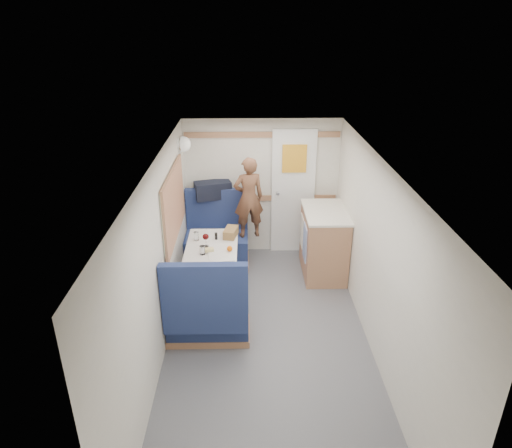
{
  "coord_description": "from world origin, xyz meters",
  "views": [
    {
      "loc": [
        -0.21,
        -3.97,
        3.23
      ],
      "look_at": [
        -0.11,
        0.9,
        1.03
      ],
      "focal_mm": 32.0,
      "sensor_mm": 36.0,
      "label": 1
    }
  ],
  "objects_px": {
    "dinette_table": "(212,256)",
    "tumbler_mid": "(196,236)",
    "pepper_grinder": "(216,236)",
    "tumbler_left": "(202,250)",
    "bench_far": "(217,243)",
    "tray": "(221,254)",
    "bench_near": "(208,315)",
    "galley_counter": "(323,242)",
    "dome_light": "(183,144)",
    "orange_fruit": "(230,249)",
    "bread_loaf": "(231,232)",
    "person": "(249,198)",
    "wine_glass": "(206,237)",
    "beer_glass": "(229,236)",
    "cheese_block": "(209,250)",
    "duffel_bag": "(213,190)"
  },
  "relations": [
    {
      "from": "dinette_table",
      "to": "tumbler_left",
      "type": "xyz_separation_m",
      "value": [
        -0.09,
        -0.25,
        0.21
      ]
    },
    {
      "from": "tumbler_mid",
      "to": "pepper_grinder",
      "type": "height_order",
      "value": "tumbler_mid"
    },
    {
      "from": "person",
      "to": "duffel_bag",
      "type": "bearing_deg",
      "value": -44.96
    },
    {
      "from": "dome_light",
      "to": "cheese_block",
      "type": "relative_size",
      "value": 1.88
    },
    {
      "from": "galley_counter",
      "to": "tray",
      "type": "xyz_separation_m",
      "value": [
        -1.34,
        -0.83,
        0.26
      ]
    },
    {
      "from": "bench_near",
      "to": "pepper_grinder",
      "type": "relative_size",
      "value": 11.87
    },
    {
      "from": "bread_loaf",
      "to": "tumbler_mid",
      "type": "bearing_deg",
      "value": -166.95
    },
    {
      "from": "tumbler_mid",
      "to": "person",
      "type": "bearing_deg",
      "value": 45.87
    },
    {
      "from": "dinette_table",
      "to": "tumbler_mid",
      "type": "bearing_deg",
      "value": 147.33
    },
    {
      "from": "bench_far",
      "to": "wine_glass",
      "type": "bearing_deg",
      "value": -94.08
    },
    {
      "from": "bench_far",
      "to": "galley_counter",
      "type": "distance_m",
      "value": 1.51
    },
    {
      "from": "galley_counter",
      "to": "tray",
      "type": "height_order",
      "value": "galley_counter"
    },
    {
      "from": "person",
      "to": "orange_fruit",
      "type": "distance_m",
      "value": 1.07
    },
    {
      "from": "wine_glass",
      "to": "bread_loaf",
      "type": "relative_size",
      "value": 0.65
    },
    {
      "from": "dinette_table",
      "to": "galley_counter",
      "type": "xyz_separation_m",
      "value": [
        1.47,
        0.55,
        -0.1
      ]
    },
    {
      "from": "bench_near",
      "to": "dome_light",
      "type": "bearing_deg",
      "value": 102.82
    },
    {
      "from": "galley_counter",
      "to": "tray",
      "type": "bearing_deg",
      "value": -148.44
    },
    {
      "from": "tumbler_left",
      "to": "bench_far",
      "type": "bearing_deg",
      "value": 85.33
    },
    {
      "from": "bench_near",
      "to": "wine_glass",
      "type": "distance_m",
      "value": 0.98
    },
    {
      "from": "bench_far",
      "to": "cheese_block",
      "type": "relative_size",
      "value": 9.88
    },
    {
      "from": "galley_counter",
      "to": "cheese_block",
      "type": "xyz_separation_m",
      "value": [
        -1.48,
        -0.76,
        0.29
      ]
    },
    {
      "from": "cheese_block",
      "to": "tumbler_left",
      "type": "bearing_deg",
      "value": -152.8
    },
    {
      "from": "bench_far",
      "to": "tray",
      "type": "height_order",
      "value": "bench_far"
    },
    {
      "from": "wine_glass",
      "to": "tumbler_mid",
      "type": "relative_size",
      "value": 1.58
    },
    {
      "from": "cheese_block",
      "to": "pepper_grinder",
      "type": "height_order",
      "value": "pepper_grinder"
    },
    {
      "from": "bench_far",
      "to": "pepper_grinder",
      "type": "height_order",
      "value": "bench_far"
    },
    {
      "from": "dome_light",
      "to": "pepper_grinder",
      "type": "height_order",
      "value": "dome_light"
    },
    {
      "from": "tray",
      "to": "wine_glass",
      "type": "distance_m",
      "value": 0.32
    },
    {
      "from": "dome_light",
      "to": "orange_fruit",
      "type": "relative_size",
      "value": 3.05
    },
    {
      "from": "dinette_table",
      "to": "person",
      "type": "xyz_separation_m",
      "value": [
        0.46,
        0.8,
        0.45
      ]
    },
    {
      "from": "dome_light",
      "to": "tray",
      "type": "height_order",
      "value": "dome_light"
    },
    {
      "from": "orange_fruit",
      "to": "bread_loaf",
      "type": "bearing_deg",
      "value": 90.0
    },
    {
      "from": "galley_counter",
      "to": "bench_far",
      "type": "bearing_deg",
      "value": 167.9
    },
    {
      "from": "person",
      "to": "tumbler_left",
      "type": "height_order",
      "value": "person"
    },
    {
      "from": "dinette_table",
      "to": "tray",
      "type": "distance_m",
      "value": 0.34
    },
    {
      "from": "tray",
      "to": "bread_loaf",
      "type": "xyz_separation_m",
      "value": [
        0.1,
        0.5,
        0.04
      ]
    },
    {
      "from": "galley_counter",
      "to": "tray",
      "type": "distance_m",
      "value": 1.6
    },
    {
      "from": "bench_near",
      "to": "tray",
      "type": "distance_m",
      "value": 0.74
    },
    {
      "from": "bench_near",
      "to": "galley_counter",
      "type": "relative_size",
      "value": 1.14
    },
    {
      "from": "tumbler_mid",
      "to": "dome_light",
      "type": "bearing_deg",
      "value": 104.85
    },
    {
      "from": "bench_near",
      "to": "galley_counter",
      "type": "distance_m",
      "value": 2.04
    },
    {
      "from": "duffel_bag",
      "to": "orange_fruit",
      "type": "height_order",
      "value": "duffel_bag"
    },
    {
      "from": "orange_fruit",
      "to": "wine_glass",
      "type": "bearing_deg",
      "value": 150.93
    },
    {
      "from": "bench_far",
      "to": "bench_near",
      "type": "height_order",
      "value": "same"
    },
    {
      "from": "dinette_table",
      "to": "pepper_grinder",
      "type": "distance_m",
      "value": 0.25
    },
    {
      "from": "galley_counter",
      "to": "beer_glass",
      "type": "height_order",
      "value": "galley_counter"
    },
    {
      "from": "person",
      "to": "tumbler_left",
      "type": "bearing_deg",
      "value": 49.74
    },
    {
      "from": "dome_light",
      "to": "beer_glass",
      "type": "relative_size",
      "value": 1.93
    },
    {
      "from": "bench_far",
      "to": "cheese_block",
      "type": "xyz_separation_m",
      "value": [
        -0.02,
        -1.07,
        0.46
      ]
    },
    {
      "from": "bench_far",
      "to": "beer_glass",
      "type": "height_order",
      "value": "bench_far"
    }
  ]
}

